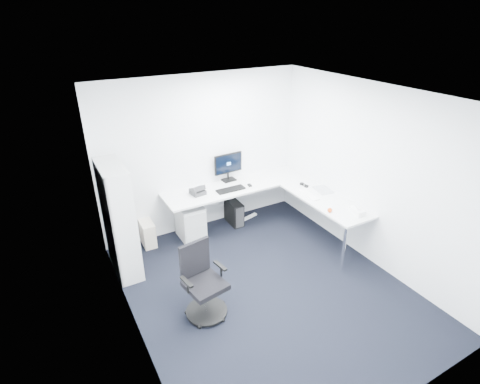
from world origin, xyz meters
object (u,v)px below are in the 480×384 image
monitor (229,167)px  laptop (324,184)px  task_chair (205,283)px  bookshelf (119,220)px  l_desk (250,213)px

monitor → laptop: monitor is taller
task_chair → laptop: size_ratio=2.89×
bookshelf → monitor: 2.16m
bookshelf → task_chair: size_ratio=1.71×
monitor → laptop: 1.68m
task_chair → monitor: monitor is taller
l_desk → bookshelf: bookshelf is taller
bookshelf → l_desk: bearing=-1.3°
bookshelf → task_chair: bearing=-65.5°
monitor → laptop: size_ratio=1.57×
bookshelf → monitor: bearing=14.9°
task_chair → laptop: 2.79m
l_desk → task_chair: size_ratio=2.76×
l_desk → laptop: bearing=-26.5°
task_chair → laptop: bearing=8.9°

